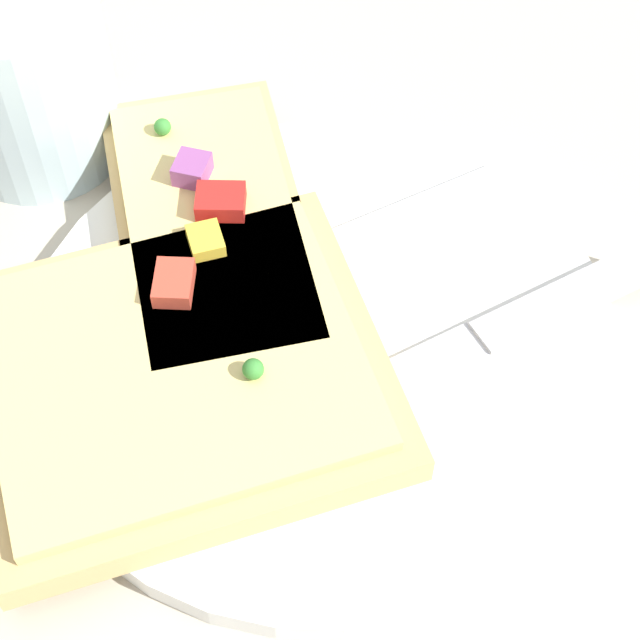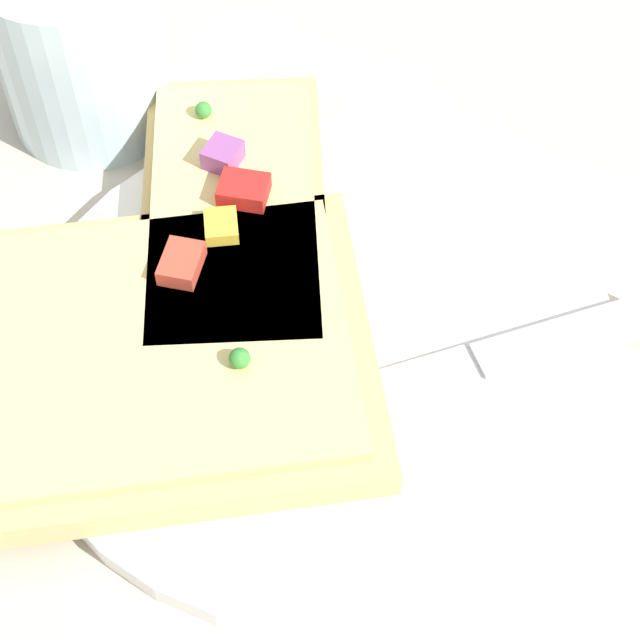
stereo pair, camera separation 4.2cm
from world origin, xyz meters
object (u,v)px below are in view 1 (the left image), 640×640
(drinking_glass, at_px, (24,76))
(plate, at_px, (320,343))
(fork, at_px, (277,268))
(knife, at_px, (460,351))
(pizza_slice_main, at_px, (176,374))
(pizza_slice_corner, at_px, (213,230))

(drinking_glass, bearing_deg, plate, 134.11)
(fork, bearing_deg, plate, 91.77)
(knife, distance_m, drinking_glass, 0.23)
(pizza_slice_main, relative_size, pizza_slice_corner, 1.09)
(drinking_glass, bearing_deg, pizza_slice_corner, 136.36)
(fork, height_order, pizza_slice_corner, pizza_slice_corner)
(pizza_slice_main, relative_size, drinking_glass, 2.18)
(pizza_slice_main, xyz_separation_m, pizza_slice_corner, (-0.01, -0.07, 0.00))
(pizza_slice_main, bearing_deg, fork, -141.49)
(pizza_slice_corner, distance_m, drinking_glass, 0.11)
(plate, height_order, drinking_glass, drinking_glass)
(plate, xyz_separation_m, pizza_slice_main, (0.06, 0.02, 0.02))
(fork, xyz_separation_m, pizza_slice_main, (0.04, 0.05, 0.01))
(knife, height_order, pizza_slice_main, pizza_slice_main)
(fork, relative_size, knife, 0.91)
(pizza_slice_corner, bearing_deg, knife, 47.94)
(plate, relative_size, knife, 1.15)
(plate, distance_m, pizza_slice_main, 0.06)
(pizza_slice_main, distance_m, pizza_slice_corner, 0.07)
(pizza_slice_corner, bearing_deg, pizza_slice_main, -20.64)
(knife, bearing_deg, pizza_slice_main, -21.22)
(pizza_slice_main, bearing_deg, knife, 169.31)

